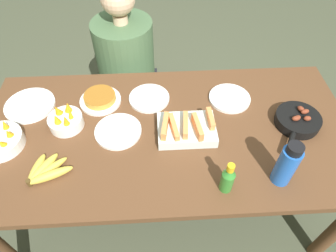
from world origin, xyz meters
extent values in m
plane|color=#474C38|center=(0.00, 0.00, 0.00)|extent=(14.00, 14.00, 0.00)
cube|color=brown|center=(0.00, 0.00, 0.70)|extent=(1.78, 0.87, 0.03)
cylinder|color=brown|center=(-0.83, -0.38, 0.34)|extent=(0.07, 0.07, 0.68)
cylinder|color=brown|center=(-0.83, 0.38, 0.34)|extent=(0.07, 0.07, 0.68)
cylinder|color=brown|center=(0.83, 0.38, 0.34)|extent=(0.07, 0.07, 0.68)
ellipsoid|color=gold|center=(-0.50, -0.23, 0.74)|extent=(0.19, 0.11, 0.04)
ellipsoid|color=gold|center=(-0.52, -0.21, 0.73)|extent=(0.16, 0.15, 0.03)
ellipsoid|color=gold|center=(-0.54, -0.20, 0.74)|extent=(0.13, 0.17, 0.04)
ellipsoid|color=gold|center=(-0.57, -0.20, 0.74)|extent=(0.07, 0.16, 0.04)
cylinder|color=#4C3819|center=(-0.58, -0.26, 0.74)|extent=(0.02, 0.02, 0.04)
cube|color=silver|center=(0.09, -0.02, 0.74)|extent=(0.27, 0.19, 0.05)
cube|color=#ED8E4C|center=(-0.02, -0.04, 0.79)|extent=(0.04, 0.14, 0.05)
cube|color=#ED8E4C|center=(0.02, -0.04, 0.78)|extent=(0.04, 0.15, 0.04)
cube|color=#ED8E4C|center=(0.08, -0.03, 0.79)|extent=(0.04, 0.14, 0.04)
cube|color=#ED8E4C|center=(0.13, -0.05, 0.79)|extent=(0.04, 0.14, 0.05)
cube|color=#ED8E4C|center=(0.20, 0.00, 0.79)|extent=(0.03, 0.12, 0.04)
cylinder|color=black|center=(0.62, 0.01, 0.72)|extent=(0.21, 0.21, 0.01)
cylinder|color=black|center=(0.62, 0.01, 0.75)|extent=(0.21, 0.21, 0.04)
cylinder|color=black|center=(0.54, -0.14, 0.75)|extent=(0.09, 0.12, 0.02)
ellipsoid|color=brown|center=(0.65, -0.02, 0.78)|extent=(0.03, 0.03, 0.03)
ellipsoid|color=brown|center=(0.60, -0.01, 0.78)|extent=(0.04, 0.04, 0.03)
ellipsoid|color=brown|center=(0.65, 0.02, 0.78)|extent=(0.05, 0.03, 0.02)
ellipsoid|color=brown|center=(0.64, 0.04, 0.78)|extent=(0.04, 0.05, 0.03)
ellipsoid|color=brown|center=(0.59, -0.02, 0.78)|extent=(0.04, 0.03, 0.03)
cylinder|color=white|center=(-0.34, 0.21, 0.73)|extent=(0.21, 0.21, 0.02)
cylinder|color=gold|center=(-0.34, 0.21, 0.75)|extent=(0.16, 0.16, 0.03)
cylinder|color=#9B601E|center=(-0.34, 0.21, 0.77)|extent=(0.16, 0.16, 0.00)
cylinder|color=white|center=(-0.24, 0.00, 0.73)|extent=(0.22, 0.22, 0.02)
cylinder|color=silver|center=(-0.23, -0.03, 0.74)|extent=(0.10, 0.07, 0.01)
cube|color=silver|center=(-0.30, 0.02, 0.74)|extent=(0.05, 0.04, 0.00)
cylinder|color=white|center=(-0.69, 0.20, 0.73)|extent=(0.25, 0.25, 0.02)
cylinder|color=silver|center=(-0.71, 0.18, 0.74)|extent=(0.01, 0.12, 0.01)
cube|color=silver|center=(-0.72, 0.26, 0.74)|extent=(0.02, 0.05, 0.00)
cylinder|color=white|center=(-0.09, 0.22, 0.73)|extent=(0.21, 0.21, 0.02)
cylinder|color=silver|center=(-0.10, 0.24, 0.74)|extent=(0.10, 0.10, 0.01)
cube|color=silver|center=(-0.04, 0.17, 0.74)|extent=(0.05, 0.05, 0.00)
cylinder|color=white|center=(0.33, 0.19, 0.73)|extent=(0.21, 0.21, 0.02)
cylinder|color=silver|center=(0.31, 0.21, 0.74)|extent=(0.11, 0.03, 0.01)
cube|color=silver|center=(0.39, 0.20, 0.74)|extent=(0.05, 0.03, 0.00)
cylinder|color=white|center=(-0.48, 0.06, 0.75)|extent=(0.16, 0.16, 0.06)
cone|color=orange|center=(-0.45, 0.06, 0.80)|extent=(0.03, 0.04, 0.06)
cone|color=orange|center=(-0.47, 0.10, 0.80)|extent=(0.06, 0.05, 0.06)
cone|color=orange|center=(-0.51, 0.08, 0.80)|extent=(0.06, 0.06, 0.06)
cone|color=orange|center=(-0.51, 0.03, 0.79)|extent=(0.06, 0.06, 0.05)
cone|color=orange|center=(-0.47, 0.01, 0.80)|extent=(0.04, 0.04, 0.06)
cylinder|color=white|center=(-0.76, -0.05, 0.74)|extent=(0.21, 0.21, 0.05)
cone|color=orange|center=(-0.71, -0.04, 0.79)|extent=(0.04, 0.05, 0.06)
cone|color=orange|center=(-0.74, 0.01, 0.79)|extent=(0.05, 0.04, 0.06)
cone|color=orange|center=(-0.72, -0.09, 0.79)|extent=(0.05, 0.05, 0.05)
cylinder|color=blue|center=(0.45, -0.29, 0.81)|extent=(0.08, 0.08, 0.19)
cylinder|color=black|center=(0.45, -0.29, 0.93)|extent=(0.06, 0.06, 0.03)
cylinder|color=#337F2D|center=(0.22, -0.32, 0.77)|extent=(0.05, 0.05, 0.10)
cone|color=#337F2D|center=(0.22, -0.32, 0.83)|extent=(0.05, 0.05, 0.03)
cylinder|color=gold|center=(0.22, -0.32, 0.87)|extent=(0.03, 0.03, 0.03)
cube|color=black|center=(-0.24, 0.68, 0.20)|extent=(0.40, 0.40, 0.39)
cylinder|color=#476642|center=(-0.24, 0.68, 0.64)|extent=(0.37, 0.37, 0.50)
cylinder|color=#DBB28E|center=(-0.24, 0.68, 0.92)|extent=(0.09, 0.09, 0.05)
camera|label=1|loc=(-0.05, -0.92, 1.81)|focal=32.00mm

